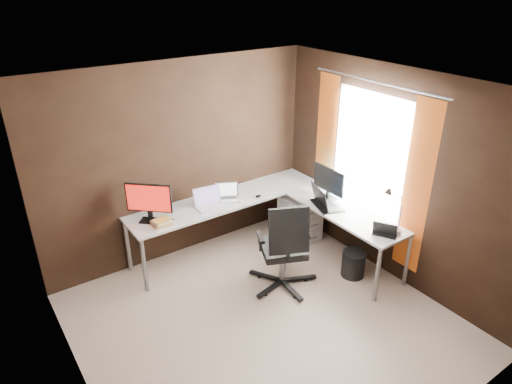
% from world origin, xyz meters
% --- Properties ---
extents(room, '(3.60, 3.60, 2.50)m').
position_xyz_m(room, '(0.34, 0.07, 1.28)').
color(room, '#BBA591').
rests_on(room, ground).
extents(desk, '(2.65, 2.25, 0.73)m').
position_xyz_m(desk, '(0.84, 1.04, 0.68)').
color(desk, silver).
rests_on(desk, ground).
extents(drawer_pedestal, '(0.42, 0.50, 0.60)m').
position_xyz_m(drawer_pedestal, '(1.43, 1.15, 0.30)').
color(drawer_pedestal, silver).
rests_on(drawer_pedestal, ground).
extents(monitor_left, '(0.41, 0.39, 0.47)m').
position_xyz_m(monitor_left, '(-0.56, 1.52, 0.99)').
color(monitor_left, black).
rests_on(monitor_left, desk).
extents(monitor_right, '(0.13, 0.52, 0.43)m').
position_xyz_m(monitor_right, '(1.55, 0.76, 0.97)').
color(monitor_right, black).
rests_on(monitor_right, desk).
extents(laptop_white, '(0.38, 0.29, 0.24)m').
position_xyz_m(laptop_white, '(0.18, 1.45, 0.78)').
color(laptop_white, silver).
rests_on(laptop_white, desk).
extents(laptop_silver, '(0.36, 0.33, 0.20)m').
position_xyz_m(laptop_silver, '(0.48, 1.50, 0.78)').
color(laptop_silver, silver).
rests_on(laptop_silver, desk).
extents(laptop_black_big, '(0.42, 0.50, 0.28)m').
position_xyz_m(laptop_black_big, '(1.36, 0.62, 0.79)').
color(laptop_black_big, black).
rests_on(laptop_black_big, desk).
extents(laptop_black_small, '(0.29, 0.32, 0.18)m').
position_xyz_m(laptop_black_small, '(1.45, -0.27, 0.77)').
color(laptop_black_small, black).
rests_on(laptop_black_small, desk).
extents(book_stack, '(0.23, 0.19, 0.07)m').
position_xyz_m(book_stack, '(-0.50, 1.36, 0.76)').
color(book_stack, tan).
rests_on(book_stack, desk).
extents(mouse_left, '(0.09, 0.07, 0.03)m').
position_xyz_m(mouse_left, '(-0.38, 1.37, 0.75)').
color(mouse_left, black).
rests_on(mouse_left, desk).
extents(mouse_corner, '(0.10, 0.07, 0.03)m').
position_xyz_m(mouse_corner, '(0.83, 1.30, 0.75)').
color(mouse_corner, black).
rests_on(mouse_corner, desk).
extents(desk_lamp, '(0.19, 0.21, 0.56)m').
position_xyz_m(desk_lamp, '(1.50, -0.29, 1.08)').
color(desk_lamp, slate).
rests_on(desk_lamp, desk).
extents(office_chair, '(0.64, 0.68, 1.13)m').
position_xyz_m(office_chair, '(0.55, 0.40, 0.33)').
color(office_chair, black).
rests_on(office_chair, ground).
extents(wastebasket, '(0.32, 0.32, 0.33)m').
position_xyz_m(wastebasket, '(1.39, 0.07, 0.16)').
color(wastebasket, black).
rests_on(wastebasket, ground).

